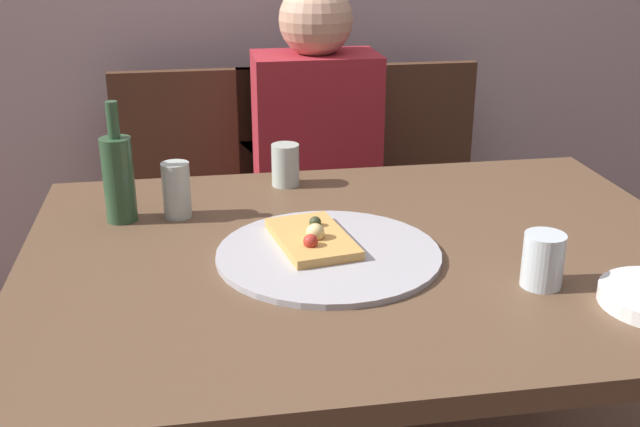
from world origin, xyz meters
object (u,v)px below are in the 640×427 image
tumbler_near (543,260)px  tumbler_far (285,165)px  chair_middle (313,197)px  guest_in_sweater (321,173)px  wine_glass (177,190)px  dining_table (368,284)px  chair_right (414,191)px  chair_left (189,204)px  pizza_tray (329,254)px  wine_bottle (118,176)px  pizza_slice_last (312,238)px

tumbler_near → tumbler_far: tumbler_far is taller
chair_middle → guest_in_sweater: guest_in_sweater is taller
tumbler_near → wine_glass: wine_glass is taller
dining_table → chair_right: bearing=68.3°
dining_table → chair_left: bearing=111.4°
dining_table → pizza_tray: (-0.08, -0.03, 0.08)m
guest_in_sweater → chair_middle: bearing=-90.0°
chair_left → chair_right: bearing=-180.0°
dining_table → wine_bottle: 0.56m
pizza_slice_last → chair_right: (0.47, 0.89, -0.24)m
chair_left → guest_in_sweater: bearing=158.5°
chair_left → guest_in_sweater: 0.43m
chair_middle → chair_right: bearing=-180.0°
pizza_slice_last → wine_bottle: (-0.37, 0.22, 0.07)m
wine_bottle → chair_left: bearing=78.9°
wine_bottle → chair_middle: bearing=52.4°
wine_glass → chair_right: bearing=42.6°
tumbler_near → wine_bottle: bearing=149.6°
tumbler_near → pizza_slice_last: bearing=149.3°
chair_middle → guest_in_sweater: 0.20m
tumbler_far → chair_left: (-0.24, 0.50, -0.27)m
chair_middle → chair_left: bearing=0.0°
dining_table → pizza_slice_last: size_ratio=5.60×
pizza_tray → chair_left: bearing=106.2°
dining_table → pizza_tray: bearing=-162.8°
pizza_slice_last → guest_in_sweater: 0.76m
dining_table → guest_in_sweater: (0.03, 0.75, -0.01)m
tumbler_far → pizza_slice_last: bearing=-89.3°
tumbler_far → chair_right: (0.47, 0.50, -0.27)m
chair_right → pizza_slice_last: bearing=62.2°
guest_in_sweater → tumbler_near: bearing=103.6°
tumbler_near → chair_left: size_ratio=0.11×
wine_glass → chair_left: chair_left is taller
dining_table → tumbler_near: (0.26, -0.20, 0.13)m
tumbler_far → chair_left: 0.62m
wine_bottle → chair_left: size_ratio=0.29×
pizza_slice_last → chair_right: chair_right is taller
chair_left → chair_middle: bearing=-180.0°
tumbler_far → guest_in_sweater: size_ratio=0.09×
chair_left → tumbler_near: bearing=119.1°
pizza_tray → wine_glass: bearing=137.4°
pizza_tray → wine_bottle: size_ratio=1.66×
pizza_slice_last → tumbler_near: 0.43m
pizza_slice_last → wine_bottle: wine_bottle is taller
dining_table → pizza_slice_last: pizza_slice_last is taller
dining_table → tumbler_far: size_ratio=13.33×
wine_glass → chair_right: chair_right is taller
chair_left → chair_middle: 0.38m
dining_table → pizza_tray: 0.12m
guest_in_sweater → chair_right: bearing=-155.2°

